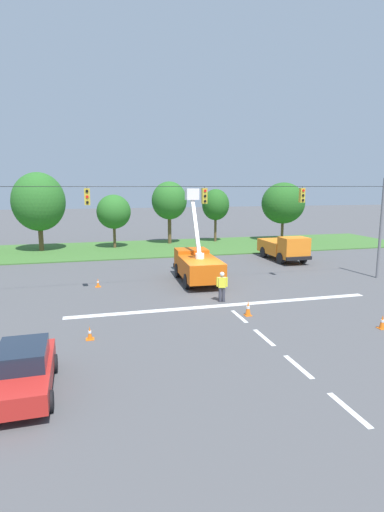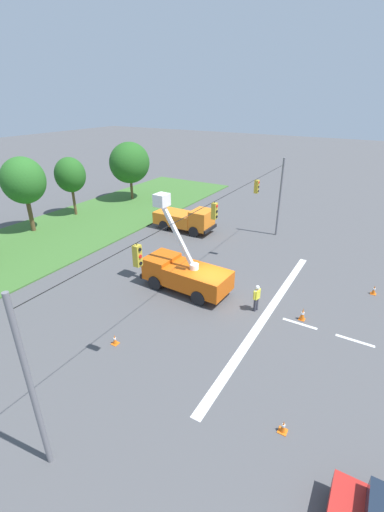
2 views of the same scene
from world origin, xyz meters
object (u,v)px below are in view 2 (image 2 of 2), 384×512
tree_far_east (70,175)px  traffic_cone_foreground_left (303,314)px  utility_truck_support_near (186,219)px  traffic_cone_mid_left (115,340)px  road_worker (257,296)px  tree_east (23,181)px  traffic_cone_foreground_right (283,426)px  traffic_cone_mid_right (374,290)px  tree_east_end (130,163)px  utility_truck_bucket_lift (185,272)px

tree_far_east → traffic_cone_foreground_left: size_ratio=8.00×
utility_truck_support_near → traffic_cone_mid_left: (-16.50, -5.62, -0.89)m
traffic_cone_foreground_left → traffic_cone_mid_left: (-7.35, 8.09, -0.11)m
tree_far_east → road_worker: size_ratio=3.56×
tree_east → traffic_cone_mid_left: bearing=-115.1°
traffic_cone_foreground_left → traffic_cone_foreground_right: bearing=-170.8°
traffic_cone_mid_right → traffic_cone_foreground_left: bearing=147.7°
traffic_cone_mid_left → traffic_cone_mid_right: bearing=-42.1°
traffic_cone_mid_left → tree_far_east: bearing=52.6°
utility_truck_support_near → road_worker: (-9.64, -10.97, -0.17)m
utility_truck_support_near → road_worker: bearing=-131.3°
road_worker → traffic_cone_foreground_right: 8.52m
tree_east_end → utility_truck_support_near: 13.47m
road_worker → traffic_cone_foreground_right: road_worker is taller
utility_truck_support_near → traffic_cone_foreground_left: 16.51m
utility_truck_bucket_lift → utility_truck_support_near: 11.32m
tree_east_end → traffic_cone_foreground_left: size_ratio=8.98×
tree_east_end → utility_truck_bucket_lift: bearing=-131.6°
traffic_cone_foreground_right → road_worker: bearing=28.4°
tree_east → tree_far_east: size_ratio=1.14×
utility_truck_bucket_lift → traffic_cone_mid_left: 6.88m
traffic_cone_mid_left → traffic_cone_mid_right: (12.72, -11.48, 0.04)m
traffic_cone_foreground_right → tree_east_end: bearing=49.3°
tree_east_end → utility_truck_bucket_lift: size_ratio=1.09×
tree_east_end → tree_east: bearing=175.6°
road_worker → traffic_cone_foreground_right: (-7.47, -4.03, -0.72)m
tree_far_east → traffic_cone_foreground_right: bearing=-117.9°
tree_east_end → traffic_cone_mid_left: 28.56m
tree_far_east → road_worker: 25.32m
tree_east_end → traffic_cone_mid_right: 30.62m
traffic_cone_foreground_left → traffic_cone_mid_right: (5.37, -3.39, -0.07)m
road_worker → traffic_cone_mid_right: 8.51m
tree_east → road_worker: size_ratio=4.04×
utility_truck_support_near → traffic_cone_mid_right: utility_truck_support_near is taller
tree_east_end → utility_truck_bucket_lift: tree_east_end is taller
road_worker → traffic_cone_mid_left: size_ratio=3.00×
road_worker → traffic_cone_mid_left: road_worker is taller
utility_truck_bucket_lift → road_worker: 5.16m
tree_east → utility_truck_bucket_lift: (-1.81, -18.54, -3.67)m
utility_truck_support_near → traffic_cone_mid_left: bearing=-161.2°
tree_east → traffic_cone_mid_left: tree_east is taller
traffic_cone_foreground_right → traffic_cone_mid_left: bearing=86.3°
tree_east → tree_east_end: (13.72, -1.06, -0.38)m
utility_truck_support_near → utility_truck_bucket_lift: bearing=-149.0°
traffic_cone_foreground_right → traffic_cone_mid_left: 9.40m
traffic_cone_foreground_left → tree_far_east: bearing=75.5°
tree_east → traffic_cone_mid_left: 20.80m
tree_far_east → traffic_cone_foreground_left: 27.89m
tree_far_east → utility_truck_bucket_lift: bearing=-111.6°
tree_far_east → utility_truck_support_near: (2.26, -13.01, -3.28)m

